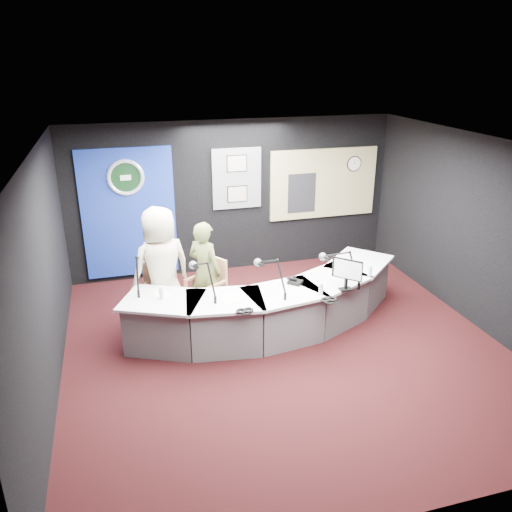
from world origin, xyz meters
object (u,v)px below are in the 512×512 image
object	(u,v)px
armchair_right	(206,288)
person_man	(161,268)
broadcast_desk	(270,306)
person_woman	(205,271)
armchair_left	(163,293)

from	to	relation	value
armchair_right	person_man	distance (m)	0.78
broadcast_desk	person_man	xyz separation A→B (m)	(-1.50, 0.56, 0.56)
armchair_right	person_man	bearing A→B (deg)	-118.89
armchair_right	person_woman	xyz separation A→B (m)	(0.00, 0.00, 0.28)
broadcast_desk	armchair_left	distance (m)	1.61
broadcast_desk	armchair_left	size ratio (longest dim) A/B	4.23
broadcast_desk	person_man	bearing A→B (deg)	159.50
broadcast_desk	armchair_left	world-z (taller)	armchair_left
armchair_right	person_man	world-z (taller)	person_man
person_man	person_woman	bearing A→B (deg)	165.27
armchair_right	person_man	xyz separation A→B (m)	(-0.65, -0.05, 0.42)
person_man	broadcast_desk	bearing A→B (deg)	140.75
broadcast_desk	armchair_left	bearing A→B (deg)	159.50
armchair_left	person_man	world-z (taller)	person_man
person_woman	armchair_left	bearing A→B (deg)	52.81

